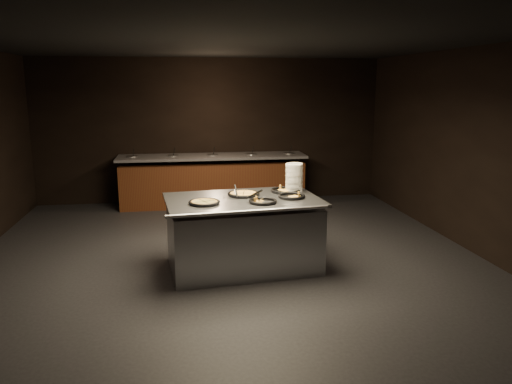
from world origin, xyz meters
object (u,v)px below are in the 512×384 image
pan_veggie_whole (204,202)px  pan_cheese_whole (244,194)px  plate_stack (294,177)px  serving_counter (243,235)px

pan_veggie_whole → pan_cheese_whole: 0.68m
plate_stack → pan_veggie_whole: plate_stack is taller
serving_counter → plate_stack: bearing=19.4°
serving_counter → pan_cheese_whole: bearing=73.6°
serving_counter → pan_veggie_whole: (-0.50, -0.23, 0.51)m
serving_counter → pan_veggie_whole: 0.75m
serving_counter → pan_cheese_whole: size_ratio=4.87×
pan_veggie_whole → plate_stack: bearing=24.6°
serving_counter → pan_cheese_whole: pan_cheese_whole is taller
pan_veggie_whole → pan_cheese_whole: bearing=37.0°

